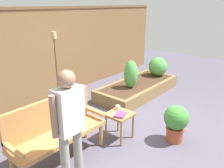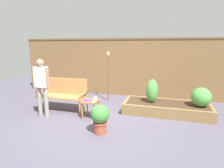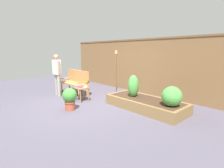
% 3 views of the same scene
% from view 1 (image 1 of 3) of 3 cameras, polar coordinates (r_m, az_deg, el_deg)
% --- Properties ---
extents(ground_plane, '(14.00, 14.00, 0.00)m').
position_cam_1_polar(ground_plane, '(4.29, 6.17, -11.75)').
color(ground_plane, '#514C5B').
extents(fence_back, '(8.40, 0.14, 2.16)m').
position_cam_1_polar(fence_back, '(5.65, -15.84, 7.29)').
color(fence_back, brown).
rests_on(fence_back, ground_plane).
extents(garden_bench, '(1.44, 0.48, 0.94)m').
position_cam_1_polar(garden_bench, '(3.44, -13.99, -10.20)').
color(garden_bench, '#B77F47').
rests_on(garden_bench, ground_plane).
extents(side_table, '(0.40, 0.40, 0.48)m').
position_cam_1_polar(side_table, '(3.89, 1.93, -8.43)').
color(side_table, '#9E7042').
rests_on(side_table, ground_plane).
extents(cup_on_table, '(0.10, 0.07, 0.08)m').
position_cam_1_polar(cup_on_table, '(3.96, 1.46, -5.88)').
color(cup_on_table, silver).
rests_on(cup_on_table, side_table).
extents(book_on_table, '(0.26, 0.22, 0.03)m').
position_cam_1_polar(book_on_table, '(3.77, 2.08, -7.66)').
color(book_on_table, '#7F3875').
rests_on(book_on_table, side_table).
extents(potted_boxwood, '(0.41, 0.41, 0.65)m').
position_cam_1_polar(potted_boxwood, '(3.98, 15.70, -8.96)').
color(potted_boxwood, '#A84C33').
rests_on(potted_boxwood, ground_plane).
extents(raised_planter_bed, '(2.40, 1.00, 0.30)m').
position_cam_1_polar(raised_planter_bed, '(5.93, 6.50, -1.03)').
color(raised_planter_bed, olive).
rests_on(raised_planter_bed, ground_plane).
extents(shrub_near_bench, '(0.33, 0.33, 0.66)m').
position_cam_1_polar(shrub_near_bench, '(5.42, 4.76, 2.43)').
color(shrub_near_bench, brown).
rests_on(shrub_near_bench, raised_planter_bed).
extents(shrub_far_corner, '(0.51, 0.51, 0.51)m').
position_cam_1_polar(shrub_far_corner, '(6.48, 11.39, 4.28)').
color(shrub_far_corner, brown).
rests_on(shrub_far_corner, raised_planter_bed).
extents(tiki_torch, '(0.10, 0.10, 1.70)m').
position_cam_1_polar(tiki_torch, '(4.73, -13.88, 6.11)').
color(tiki_torch, brown).
rests_on(tiki_torch, ground_plane).
extents(person_by_bench, '(0.47, 0.20, 1.56)m').
position_cam_1_polar(person_by_bench, '(2.68, -10.62, -9.55)').
color(person_by_bench, gray).
rests_on(person_by_bench, ground_plane).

